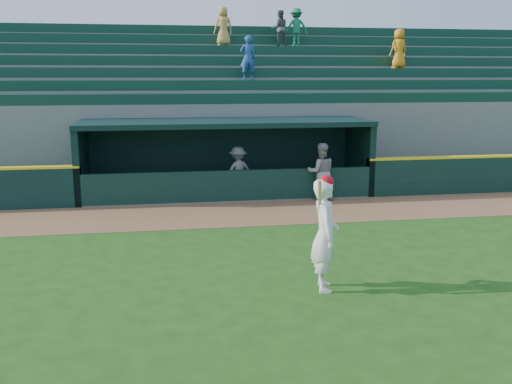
% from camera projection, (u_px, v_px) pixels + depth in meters
% --- Properties ---
extents(ground, '(120.00, 120.00, 0.00)m').
position_uv_depth(ground, '(269.00, 270.00, 11.61)').
color(ground, '#204A12').
rests_on(ground, ground).
extents(warning_track, '(40.00, 3.00, 0.01)m').
position_uv_depth(warning_track, '(237.00, 213.00, 16.35)').
color(warning_track, brown).
rests_on(warning_track, ground).
extents(dugout_player_front, '(0.94, 0.76, 1.82)m').
position_uv_depth(dugout_player_front, '(321.00, 172.00, 17.96)').
color(dugout_player_front, gray).
rests_on(dugout_player_front, ground).
extents(dugout_player_inside, '(1.19, 0.91, 1.62)m').
position_uv_depth(dugout_player_inside, '(238.00, 171.00, 18.72)').
color(dugout_player_inside, '#959591').
rests_on(dugout_player_inside, ground).
extents(dugout, '(9.40, 2.80, 2.46)m').
position_uv_depth(dugout, '(225.00, 153.00, 19.07)').
color(dugout, slate).
rests_on(dugout, ground).
extents(stands, '(34.50, 6.25, 6.60)m').
position_uv_depth(stands, '(212.00, 113.00, 23.28)').
color(stands, slate).
rests_on(stands, ground).
extents(batter_at_plate, '(0.60, 0.88, 2.16)m').
position_uv_depth(batter_at_plate, '(325.00, 233.00, 10.39)').
color(batter_at_plate, white).
rests_on(batter_at_plate, ground).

